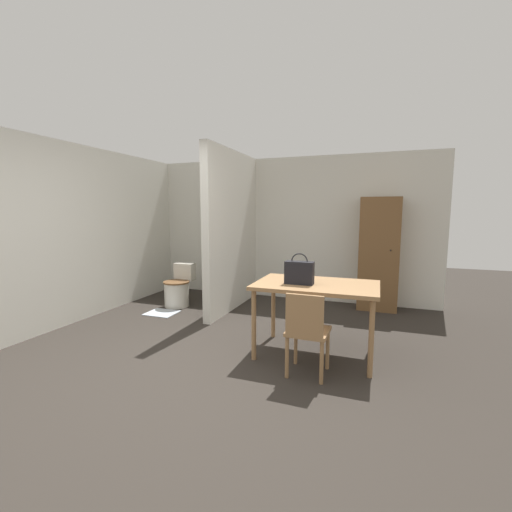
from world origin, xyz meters
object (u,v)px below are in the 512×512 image
object	(u,v)px
wooden_chair	(307,330)
handbag	(299,272)
wooden_cabinet	(379,254)
toilet	(178,289)
dining_table	(316,291)

from	to	relation	value
wooden_chair	handbag	xyz separation A→B (m)	(-0.18, 0.44, 0.47)
handbag	wooden_cabinet	world-z (taller)	wooden_cabinet
toilet	wooden_cabinet	bearing A→B (deg)	16.33
wooden_chair	toilet	xyz separation A→B (m)	(-2.51, 1.73, -0.18)
wooden_chair	handbag	world-z (taller)	handbag
toilet	handbag	world-z (taller)	handbag
wooden_chair	wooden_cabinet	distance (m)	2.75
dining_table	wooden_chair	distance (m)	0.59
wooden_chair	handbag	size ratio (longest dim) A/B	2.49
dining_table	handbag	size ratio (longest dim) A/B	3.91
dining_table	handbag	xyz separation A→B (m)	(-0.17, -0.09, 0.21)
wooden_chair	dining_table	bearing A→B (deg)	92.70
dining_table	wooden_chair	world-z (taller)	wooden_chair
wooden_chair	wooden_cabinet	bearing A→B (deg)	78.38
dining_table	toilet	size ratio (longest dim) A/B	1.89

